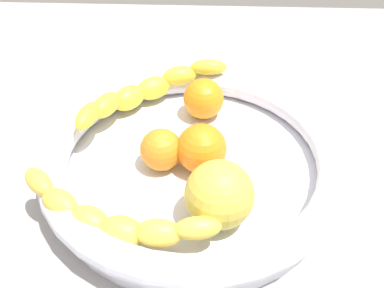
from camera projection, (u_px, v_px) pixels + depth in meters
The scene contains 8 objects.
kitchen_counter at pixel (192, 184), 52.26cm from camera, with size 120.00×120.00×3.00cm, color #9A9697.
fruit_bowl at pixel (192, 159), 49.45cm from camera, with size 36.74×36.74×5.67cm.
banana_draped_left at pixel (145, 91), 56.77cm from camera, with size 17.48×19.34×5.08cm.
banana_draped_right at pixel (108, 219), 39.59cm from camera, with size 9.76×22.15×4.05cm.
orange_front at pixel (204, 99), 55.83cm from camera, with size 5.74×5.74×5.74cm, color orange.
orange_mid_left at pixel (161, 150), 47.76cm from camera, with size 5.16×5.16×5.16cm, color orange.
orange_mid_right at pixel (202, 149), 47.22cm from camera, with size 6.05×6.05×6.05cm, color orange.
apple_yellow at pixel (219, 195), 40.63cm from camera, with size 7.28×7.28×7.28cm, color gold.
Camera 1 is at (-36.94, -1.74, 38.81)cm, focal length 37.22 mm.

